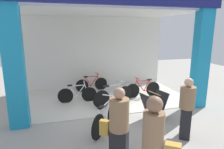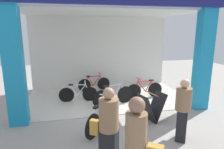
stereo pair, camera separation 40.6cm
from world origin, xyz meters
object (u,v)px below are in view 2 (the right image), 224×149
(bicycle_inside_1, at_px, (78,94))
(bicycle_inside_3, at_px, (94,84))
(pedestrian_2, at_px, (183,109))
(bicycle_parked_0, at_px, (102,117))
(bicycle_inside_0, at_px, (113,96))
(sandwich_board_sign, at_px, (152,107))
(bicycle_inside_2, at_px, (145,90))
(pedestrian_1, at_px, (108,127))

(bicycle_inside_1, distance_m, bicycle_inside_3, 1.48)
(bicycle_inside_3, height_order, pedestrian_2, pedestrian_2)
(bicycle_parked_0, bearing_deg, bicycle_inside_0, 67.77)
(bicycle_inside_3, height_order, sandwich_board_sign, sandwich_board_sign)
(bicycle_inside_2, bearing_deg, bicycle_inside_3, 144.49)
(bicycle_inside_2, height_order, bicycle_inside_3, bicycle_inside_2)
(bicycle_inside_3, relative_size, pedestrian_2, 0.93)
(bicycle_inside_3, xyz_separation_m, pedestrian_2, (1.64, -4.46, 0.49))
(bicycle_inside_2, bearing_deg, pedestrian_2, -94.53)
(sandwich_board_sign, bearing_deg, bicycle_inside_3, 111.58)
(pedestrian_1, bearing_deg, bicycle_inside_1, 96.68)
(bicycle_inside_0, relative_size, bicycle_inside_2, 1.04)
(bicycle_inside_3, distance_m, bicycle_parked_0, 3.58)
(bicycle_parked_0, bearing_deg, sandwich_board_sign, 8.03)
(bicycle_parked_0, xyz_separation_m, pedestrian_2, (1.85, -0.88, 0.44))
(bicycle_inside_3, bearing_deg, pedestrian_1, -93.51)
(bicycle_inside_2, distance_m, pedestrian_2, 3.16)
(bicycle_parked_0, xyz_separation_m, pedestrian_1, (-0.10, -1.49, 0.49))
(sandwich_board_sign, distance_m, pedestrian_1, 2.40)
(bicycle_parked_0, relative_size, sandwich_board_sign, 1.54)
(bicycle_inside_0, height_order, bicycle_parked_0, bicycle_parked_0)
(pedestrian_2, bearing_deg, bicycle_inside_0, 114.53)
(bicycle_inside_0, relative_size, pedestrian_1, 0.96)
(sandwich_board_sign, bearing_deg, bicycle_parked_0, -171.97)
(pedestrian_2, bearing_deg, bicycle_inside_2, 85.47)
(bicycle_inside_0, height_order, bicycle_inside_1, bicycle_inside_0)
(bicycle_parked_0, height_order, pedestrian_1, pedestrian_1)
(sandwich_board_sign, bearing_deg, bicycle_inside_2, 74.43)
(bicycle_inside_0, relative_size, pedestrian_2, 1.01)
(bicycle_parked_0, bearing_deg, pedestrian_2, -25.51)
(bicycle_inside_0, xyz_separation_m, pedestrian_1, (-0.79, -3.16, 0.49))
(bicycle_inside_1, bearing_deg, bicycle_parked_0, -76.66)
(bicycle_inside_3, bearing_deg, sandwich_board_sign, -68.42)
(bicycle_inside_1, distance_m, bicycle_inside_2, 2.65)
(bicycle_parked_0, xyz_separation_m, sandwich_board_sign, (1.54, 0.22, 0.07))
(bicycle_inside_2, xyz_separation_m, pedestrian_1, (-2.20, -3.72, 0.52))
(pedestrian_1, distance_m, pedestrian_2, 2.05)
(pedestrian_2, bearing_deg, sandwich_board_sign, 105.92)
(pedestrian_1, bearing_deg, bicycle_inside_0, 76.02)
(bicycle_inside_2, relative_size, pedestrian_2, 0.97)
(bicycle_inside_1, distance_m, pedestrian_2, 4.02)
(bicycle_inside_3, bearing_deg, bicycle_inside_0, -75.96)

